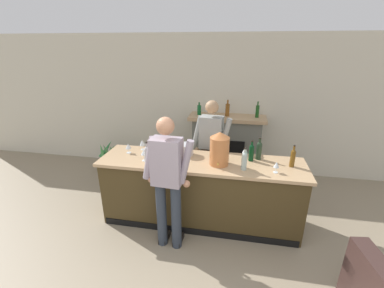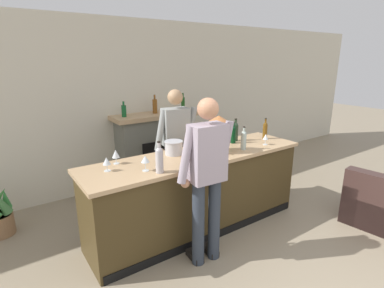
{
  "view_description": "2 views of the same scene",
  "coord_description": "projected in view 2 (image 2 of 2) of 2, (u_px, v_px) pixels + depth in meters",
  "views": [
    {
      "loc": [
        0.42,
        -1.31,
        2.52
      ],
      "look_at": [
        -0.21,
        2.06,
        1.2
      ],
      "focal_mm": 24.0,
      "sensor_mm": 36.0,
      "label": 1
    },
    {
      "loc": [
        -2.11,
        -0.88,
        2.14
      ],
      "look_at": [
        0.19,
        2.43,
        0.98
      ],
      "focal_mm": 28.0,
      "sensor_mm": 36.0,
      "label": 2
    }
  ],
  "objects": [
    {
      "name": "wall_back_panel",
      "position": [
        136.0,
        105.0,
        5.08
      ],
      "size": [
        12.0,
        0.07,
        2.75
      ],
      "color": "beige",
      "rests_on": "ground_plane"
    },
    {
      "name": "wine_bottle_port_short",
      "position": [
        159.0,
        159.0,
        3.04
      ],
      "size": [
        0.08,
        0.08,
        0.33
      ],
      "color": "#B4AFB4",
      "rests_on": "bar_counter"
    },
    {
      "name": "wine_glass_front_left",
      "position": [
        116.0,
        154.0,
        3.3
      ],
      "size": [
        0.08,
        0.08,
        0.16
      ],
      "color": "silver",
      "rests_on": "bar_counter"
    },
    {
      "name": "armchair_black",
      "position": [
        381.0,
        206.0,
        3.96
      ],
      "size": [
        0.95,
        0.88,
        0.76
      ],
      "color": "#392622",
      "rests_on": "ground_plane"
    },
    {
      "name": "wine_glass_front_right",
      "position": [
        145.0,
        160.0,
        3.09
      ],
      "size": [
        0.09,
        0.09,
        0.17
      ],
      "color": "silver",
      "rests_on": "bar_counter"
    },
    {
      "name": "ice_bucket_steel",
      "position": [
        174.0,
        148.0,
        3.65
      ],
      "size": [
        0.23,
        0.23,
        0.17
      ],
      "color": "silver",
      "rests_on": "bar_counter"
    },
    {
      "name": "fireplace_stone",
      "position": [
        156.0,
        148.0,
        5.2
      ],
      "size": [
        1.48,
        0.52,
        1.55
      ],
      "color": "slate",
      "rests_on": "ground_plane"
    },
    {
      "name": "wine_glass_back_row",
      "position": [
        107.0,
        162.0,
        3.09
      ],
      "size": [
        0.08,
        0.08,
        0.15
      ],
      "color": "silver",
      "rests_on": "bar_counter"
    },
    {
      "name": "bar_counter",
      "position": [
        198.0,
        192.0,
        3.8
      ],
      "size": [
        2.89,
        0.75,
        1.0
      ],
      "color": "#423319",
      "rests_on": "ground_plane"
    },
    {
      "name": "wine_bottle_cabernet_heavy",
      "position": [
        265.0,
        130.0,
        4.33
      ],
      "size": [
        0.06,
        0.06,
        0.31
      ],
      "color": "brown",
      "rests_on": "bar_counter"
    },
    {
      "name": "wine_glass_near_bucket",
      "position": [
        225.0,
        134.0,
        4.13
      ],
      "size": [
        0.08,
        0.08,
        0.17
      ],
      "color": "silver",
      "rests_on": "bar_counter"
    },
    {
      "name": "wine_bottle_rose_blush",
      "position": [
        233.0,
        134.0,
        4.11
      ],
      "size": [
        0.07,
        0.07,
        0.3
      ],
      "color": "black",
      "rests_on": "bar_counter"
    },
    {
      "name": "copper_dispenser",
      "position": [
        218.0,
        134.0,
        3.69
      ],
      "size": [
        0.27,
        0.3,
        0.46
      ],
      "color": "#BD6F3C",
      "rests_on": "bar_counter"
    },
    {
      "name": "person_bartender",
      "position": [
        176.0,
        145.0,
        4.21
      ],
      "size": [
        0.65,
        0.34,
        1.73
      ],
      "color": "#503B30",
      "rests_on": "ground_plane"
    },
    {
      "name": "person_customer",
      "position": [
        207.0,
        176.0,
        3.03
      ],
      "size": [
        0.66,
        0.32,
        1.78
      ],
      "color": "#2E3541",
      "rests_on": "ground_plane"
    },
    {
      "name": "wine_bottle_riesling_slim",
      "position": [
        244.0,
        139.0,
        3.82
      ],
      "size": [
        0.07,
        0.07,
        0.3
      ],
      "color": "#A1B4AC",
      "rests_on": "bar_counter"
    },
    {
      "name": "wine_bottle_merlot_tall",
      "position": [
        235.0,
        131.0,
        4.22
      ],
      "size": [
        0.08,
        0.08,
        0.32
      ],
      "color": "#203422",
      "rests_on": "bar_counter"
    },
    {
      "name": "wine_glass_mid_counter",
      "position": [
        266.0,
        137.0,
        4.04
      ],
      "size": [
        0.07,
        0.07,
        0.15
      ],
      "color": "silver",
      "rests_on": "bar_counter"
    }
  ]
}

